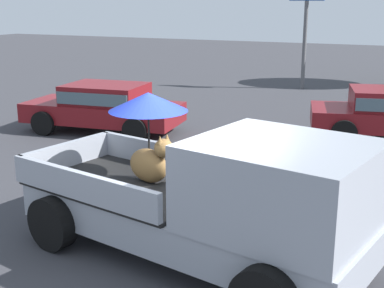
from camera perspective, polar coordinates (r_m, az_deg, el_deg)
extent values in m
plane|color=#38383D|center=(7.73, -0.33, -11.97)|extent=(80.00, 80.00, 0.00)
cylinder|color=black|center=(7.58, 15.10, -9.72)|extent=(0.84, 0.43, 0.80)
cylinder|color=black|center=(9.29, -5.42, -4.56)|extent=(0.84, 0.43, 0.80)
cylinder|color=black|center=(8.04, -14.82, -8.25)|extent=(0.84, 0.43, 0.80)
cube|color=#9EA3AD|center=(7.48, -0.33, -8.09)|extent=(5.26, 2.75, 0.50)
cube|color=#9EA3AD|center=(6.51, 9.63, -4.46)|extent=(2.43, 2.24, 1.08)
cube|color=#4C606B|center=(6.10, 18.13, -4.41)|extent=(0.40, 1.70, 0.64)
cube|color=black|center=(8.07, -6.92, -4.29)|extent=(3.11, 2.36, 0.06)
cube|color=#9EA3AD|center=(8.66, -2.82, -1.25)|extent=(2.76, 0.65, 0.40)
cube|color=#9EA3AD|center=(7.40, -11.85, -4.47)|extent=(2.76, 0.65, 0.40)
cube|color=#9EA3AD|center=(8.94, -13.31, -1.11)|extent=(0.46, 1.82, 0.40)
ellipsoid|color=olive|center=(7.96, -4.72, -2.33)|extent=(0.73, 0.45, 0.52)
sphere|color=olive|center=(7.68, -3.07, -0.45)|extent=(0.33, 0.33, 0.28)
cone|color=olive|center=(7.70, -2.71, 0.68)|extent=(0.11, 0.11, 0.12)
cone|color=olive|center=(7.58, -3.47, 0.44)|extent=(0.11, 0.11, 0.12)
cylinder|color=black|center=(8.10, -4.66, 0.09)|extent=(0.04, 0.04, 1.09)
cone|color=#1E33B7|center=(7.96, -4.75, 4.57)|extent=(1.42, 1.42, 0.28)
cylinder|color=black|center=(14.85, -15.72, 2.18)|extent=(0.68, 0.30, 0.66)
cylinder|color=black|center=(16.31, -12.35, 3.52)|extent=(0.68, 0.30, 0.66)
cylinder|color=black|center=(13.57, -6.15, 1.47)|extent=(0.68, 0.30, 0.66)
cylinder|color=black|center=(15.15, -3.46, 2.97)|extent=(0.68, 0.30, 0.66)
cube|color=maroon|center=(14.87, -9.57, 3.42)|extent=(4.48, 2.27, 0.52)
cube|color=maroon|center=(14.73, -9.30, 5.30)|extent=(2.28, 1.84, 0.56)
cube|color=#4C606B|center=(14.73, -9.30, 5.30)|extent=(2.23, 1.92, 0.32)
cylinder|color=black|center=(15.49, 15.55, 2.71)|extent=(0.69, 0.37, 0.66)
cylinder|color=black|center=(13.78, 16.06, 1.16)|extent=(0.69, 0.37, 0.66)
cylinder|color=#59595B|center=(22.36, 12.02, 10.34)|extent=(0.16, 0.16, 3.54)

